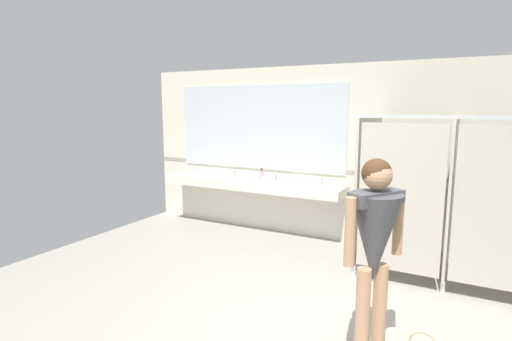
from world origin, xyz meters
The scene contains 8 objects.
wall_back centered at (0.00, 3.08, 1.32)m, with size 7.77×0.12×2.64m, color beige.
wall_back_tile_band centered at (0.00, 3.02, 1.05)m, with size 7.77×0.01×0.06m, color #9E937F.
vanity_counter centered at (-1.85, 2.81, 0.62)m, with size 3.08×0.54×0.96m.
mirror_panel centered at (-1.85, 3.01, 1.68)m, with size 2.98×0.02×1.37m, color silver.
bathroom_stalls centered at (1.10, 2.15, 1.01)m, with size 2.02×1.31×1.93m.
person_standing centered at (0.67, 0.13, 1.04)m, with size 0.55×0.55×1.64m.
soap_dispenser centered at (-1.72, 2.89, 0.92)m, with size 0.07×0.07×0.18m.
paper_cup centered at (-1.55, 2.67, 0.89)m, with size 0.07×0.07×0.09m, color white.
Camera 1 is at (1.27, -2.90, 2.02)m, focal length 28.40 mm.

